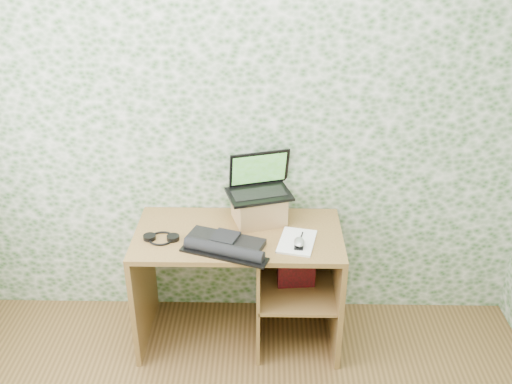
{
  "coord_description": "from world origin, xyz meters",
  "views": [
    {
      "loc": [
        0.16,
        -1.36,
        2.48
      ],
      "look_at": [
        0.1,
        1.39,
        1.04
      ],
      "focal_mm": 40.0,
      "sensor_mm": 36.0,
      "label": 1
    }
  ],
  "objects_px": {
    "riser": "(259,208)",
    "keyboard": "(225,245)",
    "desk": "(252,269)",
    "notepad": "(297,242)",
    "laptop": "(259,184)"
  },
  "relations": [
    {
      "from": "laptop",
      "to": "notepad",
      "type": "bearing_deg",
      "value": -68.81
    },
    {
      "from": "riser",
      "to": "keyboard",
      "type": "xyz_separation_m",
      "value": [
        -0.18,
        -0.31,
        -0.06
      ]
    },
    {
      "from": "riser",
      "to": "notepad",
      "type": "relative_size",
      "value": 1.05
    },
    {
      "from": "riser",
      "to": "keyboard",
      "type": "relative_size",
      "value": 0.57
    },
    {
      "from": "desk",
      "to": "riser",
      "type": "relative_size",
      "value": 4.21
    },
    {
      "from": "laptop",
      "to": "notepad",
      "type": "height_order",
      "value": "laptop"
    },
    {
      "from": "riser",
      "to": "keyboard",
      "type": "bearing_deg",
      "value": -120.65
    },
    {
      "from": "keyboard",
      "to": "notepad",
      "type": "distance_m",
      "value": 0.41
    },
    {
      "from": "laptop",
      "to": "keyboard",
      "type": "xyz_separation_m",
      "value": [
        -0.18,
        -0.35,
        -0.2
      ]
    },
    {
      "from": "desk",
      "to": "keyboard",
      "type": "distance_m",
      "value": 0.38
    },
    {
      "from": "keyboard",
      "to": "notepad",
      "type": "bearing_deg",
      "value": 29.55
    },
    {
      "from": "riser",
      "to": "notepad",
      "type": "distance_m",
      "value": 0.33
    },
    {
      "from": "desk",
      "to": "riser",
      "type": "xyz_separation_m",
      "value": [
        0.04,
        0.12,
        0.35
      ]
    },
    {
      "from": "desk",
      "to": "riser",
      "type": "height_order",
      "value": "riser"
    },
    {
      "from": "laptop",
      "to": "desk",
      "type": "bearing_deg",
      "value": -121.2
    }
  ]
}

